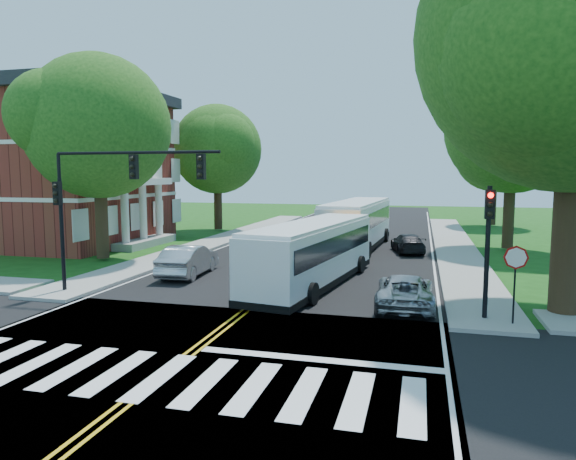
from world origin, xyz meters
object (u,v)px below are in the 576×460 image
(signal_nw, at_px, (109,188))
(bus_lead, at_px, (313,252))
(hatchback, at_px, (188,260))
(signal_ne, at_px, (488,234))
(bus_follow, at_px, (358,223))
(dark_sedan, at_px, (408,243))
(suv, at_px, (405,291))

(signal_nw, xyz_separation_m, bus_lead, (7.34, 4.14, -2.89))
(bus_lead, relative_size, hatchback, 2.43)
(signal_ne, height_order, hatchback, signal_ne)
(bus_follow, bearing_deg, signal_ne, 115.14)
(bus_lead, bearing_deg, bus_follow, -83.81)
(signal_nw, distance_m, bus_lead, 8.91)
(bus_follow, xyz_separation_m, dark_sedan, (3.28, -1.06, -1.07))
(suv, height_order, dark_sedan, suv)
(bus_lead, height_order, bus_follow, bus_follow)
(signal_ne, relative_size, bus_lead, 0.40)
(bus_lead, distance_m, bus_follow, 11.86)
(signal_ne, distance_m, bus_follow, 17.18)
(bus_follow, height_order, hatchback, bus_follow)
(bus_follow, height_order, suv, bus_follow)
(signal_ne, bearing_deg, bus_lead, 148.40)
(suv, relative_size, dark_sedan, 1.09)
(hatchback, xyz_separation_m, dark_sedan, (10.11, 10.19, -0.16))
(signal_nw, relative_size, hatchback, 1.57)
(hatchback, bearing_deg, signal_nw, 73.25)
(bus_lead, distance_m, suv, 5.04)
(suv, bearing_deg, signal_nw, 5.11)
(signal_ne, xyz_separation_m, dark_sedan, (-2.91, 14.91, -2.36))
(bus_follow, bearing_deg, dark_sedan, 166.06)
(signal_ne, distance_m, bus_lead, 8.02)
(signal_nw, bearing_deg, suv, 6.48)
(hatchback, xyz_separation_m, suv, (10.37, -3.44, -0.14))
(signal_nw, height_order, bus_follow, signal_nw)
(bus_lead, bearing_deg, signal_nw, 38.08)
(signal_ne, height_order, dark_sedan, signal_ne)
(signal_ne, relative_size, suv, 1.00)
(hatchback, distance_m, dark_sedan, 14.35)
(signal_ne, distance_m, hatchback, 14.02)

